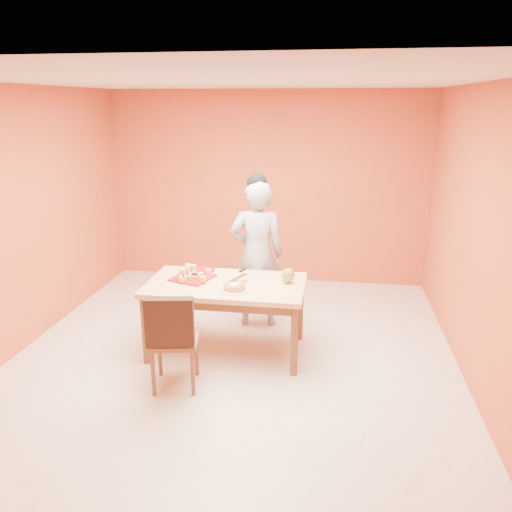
% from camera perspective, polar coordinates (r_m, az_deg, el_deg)
% --- Properties ---
extents(floor, '(5.00, 5.00, 0.00)m').
position_cam_1_polar(floor, '(5.24, -2.60, -11.60)').
color(floor, beige).
rests_on(floor, ground).
extents(ceiling, '(5.00, 5.00, 0.00)m').
position_cam_1_polar(ceiling, '(4.60, -3.07, 19.42)').
color(ceiling, silver).
rests_on(ceiling, wall_back).
extents(wall_back, '(4.50, 0.00, 4.50)m').
position_cam_1_polar(wall_back, '(7.15, 1.27, 7.74)').
color(wall_back, '#D24D30').
rests_on(wall_back, floor).
extents(wall_left, '(0.00, 5.00, 5.00)m').
position_cam_1_polar(wall_left, '(5.64, -25.88, 3.47)').
color(wall_left, '#D24D30').
rests_on(wall_left, floor).
extents(wall_right, '(0.00, 5.00, 5.00)m').
position_cam_1_polar(wall_right, '(4.82, 24.38, 1.60)').
color(wall_right, '#D24D30').
rests_on(wall_right, floor).
extents(dining_table, '(1.60, 0.90, 0.76)m').
position_cam_1_polar(dining_table, '(5.12, -3.46, -4.06)').
color(dining_table, tan).
rests_on(dining_table, floor).
extents(dining_chair, '(0.51, 0.57, 0.95)m').
position_cam_1_polar(dining_chair, '(4.60, -9.41, -9.20)').
color(dining_chair, brown).
rests_on(dining_chair, floor).
extents(pastry_pile, '(0.34, 0.34, 0.11)m').
position_cam_1_polar(pastry_pile, '(5.21, -7.29, -1.80)').
color(pastry_pile, tan).
rests_on(pastry_pile, pastry_platter).
extents(person, '(0.68, 0.51, 1.71)m').
position_cam_1_polar(person, '(5.69, 0.10, 0.14)').
color(person, '#99999B').
rests_on(person, floor).
extents(pastry_platter, '(0.47, 0.47, 0.02)m').
position_cam_1_polar(pastry_platter, '(5.23, -7.26, -2.48)').
color(pastry_platter, maroon).
rests_on(pastry_platter, dining_table).
extents(red_dinner_plate, '(0.28, 0.28, 0.01)m').
position_cam_1_polar(red_dinner_plate, '(5.47, -5.92, -1.60)').
color(red_dinner_plate, maroon).
rests_on(red_dinner_plate, dining_table).
extents(white_cake_plate, '(0.31, 0.31, 0.01)m').
position_cam_1_polar(white_cake_plate, '(4.88, -2.48, -3.87)').
color(white_cake_plate, silver).
rests_on(white_cake_plate, dining_table).
extents(sponge_cake, '(0.25, 0.25, 0.05)m').
position_cam_1_polar(sponge_cake, '(4.87, -2.48, -3.54)').
color(sponge_cake, orange).
rests_on(sponge_cake, white_cake_plate).
extents(cake_server, '(0.16, 0.29, 0.01)m').
position_cam_1_polar(cake_server, '(5.02, -1.97, -2.48)').
color(cake_server, white).
rests_on(cake_server, sponge_cake).
extents(egg_ornament, '(0.14, 0.12, 0.16)m').
position_cam_1_polar(egg_ornament, '(5.05, 3.63, -2.29)').
color(egg_ornament, olive).
rests_on(egg_ornament, dining_table).
extents(magenta_glass, '(0.07, 0.07, 0.10)m').
position_cam_1_polar(magenta_glass, '(5.21, 3.88, -2.03)').
color(magenta_glass, '#DE2175').
rests_on(magenta_glass, dining_table).
extents(checker_tin, '(0.13, 0.13, 0.03)m').
position_cam_1_polar(checker_tin, '(5.32, 3.90, -2.00)').
color(checker_tin, '#34180E').
rests_on(checker_tin, dining_table).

